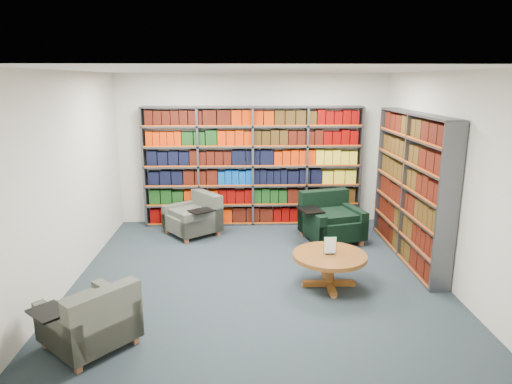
{
  "coord_description": "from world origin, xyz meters",
  "views": [
    {
      "loc": [
        -0.23,
        -6.0,
        2.69
      ],
      "look_at": [
        0.0,
        0.6,
        1.05
      ],
      "focal_mm": 32.0,
      "sensor_mm": 36.0,
      "label": 1
    }
  ],
  "objects_px": {
    "chair_teal_left": "(196,218)",
    "chair_teal_front": "(93,323)",
    "chair_green_right": "(329,221)",
    "coffee_table": "(329,261)"
  },
  "relations": [
    {
      "from": "chair_green_right",
      "to": "chair_teal_front",
      "type": "xyz_separation_m",
      "value": [
        -3.04,
        -3.19,
        -0.04
      ]
    },
    {
      "from": "chair_teal_left",
      "to": "coffee_table",
      "type": "bearing_deg",
      "value": -48.72
    },
    {
      "from": "chair_green_right",
      "to": "chair_teal_front",
      "type": "relative_size",
      "value": 1.05
    },
    {
      "from": "coffee_table",
      "to": "chair_green_right",
      "type": "bearing_deg",
      "value": 79.02
    },
    {
      "from": "chair_teal_left",
      "to": "chair_teal_front",
      "type": "xyz_separation_m",
      "value": [
        -0.72,
        -3.57,
        -0.0
      ]
    },
    {
      "from": "chair_teal_left",
      "to": "coffee_table",
      "type": "distance_m",
      "value": 2.96
    },
    {
      "from": "chair_green_right",
      "to": "coffee_table",
      "type": "xyz_separation_m",
      "value": [
        -0.36,
        -1.85,
        0.04
      ]
    },
    {
      "from": "chair_teal_left",
      "to": "chair_green_right",
      "type": "relative_size",
      "value": 0.96
    },
    {
      "from": "chair_teal_left",
      "to": "coffee_table",
      "type": "xyz_separation_m",
      "value": [
        1.95,
        -2.23,
        0.08
      ]
    },
    {
      "from": "chair_teal_left",
      "to": "chair_green_right",
      "type": "bearing_deg",
      "value": -9.14
    }
  ]
}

